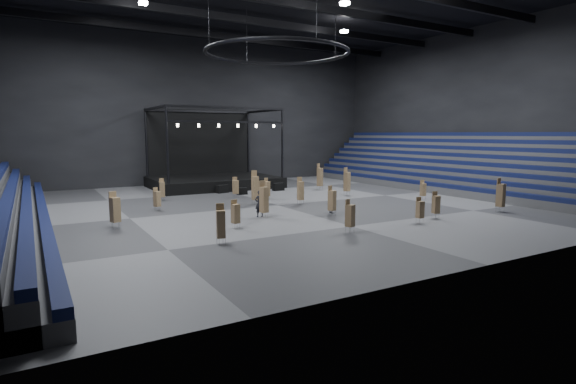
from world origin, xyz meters
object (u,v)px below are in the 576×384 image
chair_stack_11 (320,177)px  chair_stack_15 (423,189)px  flight_case_mid (242,191)px  chair_stack_1 (332,200)px  chair_stack_12 (115,209)px  chair_stack_0 (436,204)px  chair_stack_5 (236,187)px  chair_stack_13 (235,213)px  chair_stack_16 (501,195)px  flight_case_right (278,187)px  chair_stack_10 (221,223)px  stage (212,174)px  man_center (260,204)px  crew_member (332,203)px  chair_stack_4 (347,181)px  chair_stack_9 (267,188)px  chair_stack_17 (350,215)px  chair_stack_8 (255,187)px  chair_stack_3 (157,198)px  chair_stack_6 (300,190)px  flight_case_left (222,189)px  chair_stack_14 (420,209)px  chair_stack_7 (264,199)px

chair_stack_11 → chair_stack_15: (4.25, -11.21, -0.49)m
flight_case_mid → chair_stack_11: (9.16, -0.78, 1.14)m
flight_case_mid → chair_stack_1: chair_stack_1 is taller
chair_stack_1 → chair_stack_12: 15.54m
chair_stack_0 → chair_stack_5: size_ratio=0.98×
chair_stack_13 → chair_stack_16: chair_stack_16 is taller
chair_stack_0 → chair_stack_16: 6.59m
flight_case_right → chair_stack_10: chair_stack_10 is taller
flight_case_mid → stage: bearing=91.1°
man_center → crew_member: man_center is taller
flight_case_right → man_center: (-8.86, -13.20, 0.60)m
flight_case_right → chair_stack_15: (8.58, -12.95, 0.59)m
chair_stack_4 → chair_stack_9: (-8.50, 1.24, -0.36)m
flight_case_mid → chair_stack_1: bearing=-85.9°
chair_stack_12 → chair_stack_17: size_ratio=1.16×
stage → chair_stack_8: 15.05m
flight_case_mid → chair_stack_3: chair_stack_3 is taller
chair_stack_12 → chair_stack_17: (12.68, -8.73, -0.17)m
chair_stack_4 → chair_stack_9: bearing=159.8°
chair_stack_8 → chair_stack_15: (15.12, -5.29, -0.53)m
stage → chair_stack_9: bearing=-86.8°
chair_stack_6 → chair_stack_17: size_ratio=1.14×
chair_stack_3 → crew_member: bearing=-58.7°
stage → chair_stack_9: stage is taller
chair_stack_11 → chair_stack_13: 21.94m
chair_stack_13 → stage: bearing=65.2°
chair_stack_10 → chair_stack_5: bearing=78.5°
chair_stack_11 → chair_stack_12: chair_stack_11 is taller
stage → chair_stack_9: (0.72, -12.88, -0.36)m
chair_stack_1 → chair_stack_6: size_ratio=0.95×
chair_stack_3 → flight_case_left: bearing=17.2°
chair_stack_12 → chair_stack_14: chair_stack_12 is taller
chair_stack_7 → chair_stack_9: (4.49, 8.15, -0.34)m
chair_stack_10 → chair_stack_1: bearing=36.2°
chair_stack_10 → chair_stack_13: bearing=69.9°
chair_stack_16 → flight_case_right: bearing=104.2°
chair_stack_5 → flight_case_mid: bearing=53.1°
chair_stack_0 → chair_stack_3: 21.87m
flight_case_mid → chair_stack_10: 21.16m
stage → chair_stack_0: 28.44m
chair_stack_4 → chair_stack_7: (-12.99, -6.91, -0.02)m
chair_stack_5 → chair_stack_1: bearing=-76.5°
stage → chair_stack_7: size_ratio=4.99×
chair_stack_6 → chair_stack_11: bearing=51.4°
flight_case_left → crew_member: crew_member is taller
flight_case_right → crew_member: crew_member is taller
flight_case_left → chair_stack_5: size_ratio=0.62×
chair_stack_3 → chair_stack_17: bearing=-83.7°
chair_stack_5 → chair_stack_9: bearing=-51.3°
chair_stack_3 → chair_stack_16: (23.67, -14.32, 0.39)m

